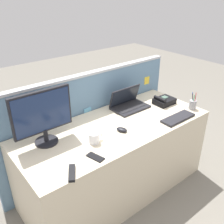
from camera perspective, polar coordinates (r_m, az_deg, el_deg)
name	(u,v)px	position (r m, az deg, el deg)	size (l,w,h in m)	color
ground_plane	(115,187)	(2.80, 0.67, -16.53)	(10.00, 10.00, 0.00)	slate
desk	(115,159)	(2.55, 0.72, -10.40)	(1.84, 0.77, 0.76)	beige
cubicle_divider	(90,124)	(2.72, -4.96, -2.74)	(2.03, 0.08, 1.15)	#6084A3
desktop_monitor	(43,115)	(2.06, -15.32, -0.63)	(0.49, 0.19, 0.45)	black
laptop	(128,103)	(2.66, 3.65, 2.06)	(0.38, 0.24, 0.21)	#232328
desk_phone	(164,101)	(2.79, 11.56, 2.46)	(0.21, 0.16, 0.10)	black
keyboard_main	(178,118)	(2.52, 14.57, -1.32)	(0.37, 0.13, 0.02)	#232328
computer_mouse_right_hand	(122,130)	(2.25, 2.23, -3.98)	(0.06, 0.10, 0.03)	black
pen_cup	(193,104)	(2.75, 17.64, 1.62)	(0.07, 0.07, 0.18)	#99999E
cell_phone_black_slab	(95,157)	(1.94, -3.76, -10.06)	(0.06, 0.14, 0.01)	black
tv_remote	(72,173)	(1.81, -9.00, -13.34)	(0.04, 0.17, 0.02)	black
coffee_mug	(94,138)	(2.09, -3.99, -5.82)	(0.12, 0.08, 0.09)	white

